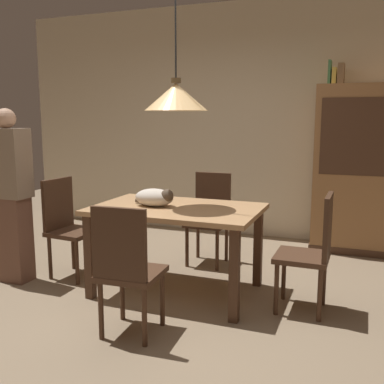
{
  "coord_description": "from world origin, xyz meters",
  "views": [
    {
      "loc": [
        1.34,
        -2.91,
        1.49
      ],
      "look_at": [
        -0.04,
        0.69,
        0.85
      ],
      "focal_mm": 41.71,
      "sensor_mm": 36.0,
      "label": 1
    }
  ],
  "objects_px": {
    "book_brown_thick": "(341,74)",
    "person_standing": "(11,196)",
    "chair_right_side": "(313,248)",
    "book_green_slim": "(330,73)",
    "hutch_bookcase": "(366,173)",
    "cat_sleeping": "(155,197)",
    "pendant_lamp": "(176,97)",
    "chair_far_back": "(210,214)",
    "book_yellow_short": "(334,76)",
    "chair_left_side": "(67,223)",
    "chair_near_front": "(127,266)",
    "dining_table": "(177,219)"
  },
  "relations": [
    {
      "from": "book_brown_thick",
      "to": "person_standing",
      "type": "bearing_deg",
      "value": -141.82
    },
    {
      "from": "person_standing",
      "to": "chair_right_side",
      "type": "bearing_deg",
      "value": 6.08
    },
    {
      "from": "book_green_slim",
      "to": "book_brown_thick",
      "type": "relative_size",
      "value": 1.08
    },
    {
      "from": "book_green_slim",
      "to": "hutch_bookcase",
      "type": "bearing_deg",
      "value": -0.2
    },
    {
      "from": "cat_sleeping",
      "to": "pendant_lamp",
      "type": "bearing_deg",
      "value": 11.61
    },
    {
      "from": "pendant_lamp",
      "to": "chair_far_back",
      "type": "bearing_deg",
      "value": 89.99
    },
    {
      "from": "book_brown_thick",
      "to": "chair_right_side",
      "type": "bearing_deg",
      "value": -91.47
    },
    {
      "from": "chair_far_back",
      "to": "chair_right_side",
      "type": "distance_m",
      "value": 1.43
    },
    {
      "from": "book_yellow_short",
      "to": "person_standing",
      "type": "bearing_deg",
      "value": -141.09
    },
    {
      "from": "chair_left_side",
      "to": "chair_near_front",
      "type": "bearing_deg",
      "value": -38.01
    },
    {
      "from": "chair_near_front",
      "to": "cat_sleeping",
      "type": "relative_size",
      "value": 2.38
    },
    {
      "from": "dining_table",
      "to": "person_standing",
      "type": "xyz_separation_m",
      "value": [
        -1.51,
        -0.28,
        0.14
      ]
    },
    {
      "from": "dining_table",
      "to": "chair_left_side",
      "type": "height_order",
      "value": "chair_left_side"
    },
    {
      "from": "hutch_bookcase",
      "to": "chair_left_side",
      "type": "bearing_deg",
      "value": -145.17
    },
    {
      "from": "dining_table",
      "to": "book_brown_thick",
      "type": "relative_size",
      "value": 5.83
    },
    {
      "from": "chair_near_front",
      "to": "book_green_slim",
      "type": "relative_size",
      "value": 3.58
    },
    {
      "from": "hutch_bookcase",
      "to": "book_green_slim",
      "type": "height_order",
      "value": "book_green_slim"
    },
    {
      "from": "chair_right_side",
      "to": "book_yellow_short",
      "type": "relative_size",
      "value": 4.65
    },
    {
      "from": "pendant_lamp",
      "to": "book_green_slim",
      "type": "distance_m",
      "value": 2.14
    },
    {
      "from": "chair_near_front",
      "to": "dining_table",
      "type": "bearing_deg",
      "value": 90.29
    },
    {
      "from": "chair_far_back",
      "to": "book_brown_thick",
      "type": "xyz_separation_m",
      "value": [
        1.18,
        0.95,
        1.45
      ]
    },
    {
      "from": "chair_right_side",
      "to": "book_green_slim",
      "type": "distance_m",
      "value": 2.35
    },
    {
      "from": "chair_far_back",
      "to": "pendant_lamp",
      "type": "distance_m",
      "value": 1.45
    },
    {
      "from": "book_yellow_short",
      "to": "book_brown_thick",
      "type": "distance_m",
      "value": 0.07
    },
    {
      "from": "chair_left_side",
      "to": "hutch_bookcase",
      "type": "bearing_deg",
      "value": 34.83
    },
    {
      "from": "dining_table",
      "to": "pendant_lamp",
      "type": "relative_size",
      "value": 1.08
    },
    {
      "from": "chair_right_side",
      "to": "book_brown_thick",
      "type": "bearing_deg",
      "value": 88.53
    },
    {
      "from": "dining_table",
      "to": "book_green_slim",
      "type": "distance_m",
      "value": 2.5
    },
    {
      "from": "hutch_bookcase",
      "to": "book_brown_thick",
      "type": "relative_size",
      "value": 7.71
    },
    {
      "from": "cat_sleeping",
      "to": "pendant_lamp",
      "type": "height_order",
      "value": "pendant_lamp"
    },
    {
      "from": "pendant_lamp",
      "to": "hutch_bookcase",
      "type": "bearing_deg",
      "value": 50.81
    },
    {
      "from": "book_green_slim",
      "to": "book_brown_thick",
      "type": "distance_m",
      "value": 0.12
    },
    {
      "from": "chair_right_side",
      "to": "book_brown_thick",
      "type": "relative_size",
      "value": 3.88
    },
    {
      "from": "pendant_lamp",
      "to": "chair_right_side",
      "type": "bearing_deg",
      "value": -0.03
    },
    {
      "from": "chair_left_side",
      "to": "chair_far_back",
      "type": "bearing_deg",
      "value": 37.68
    },
    {
      "from": "chair_right_side",
      "to": "dining_table",
      "type": "bearing_deg",
      "value": 179.97
    },
    {
      "from": "person_standing",
      "to": "cat_sleeping",
      "type": "bearing_deg",
      "value": 10.42
    },
    {
      "from": "chair_left_side",
      "to": "cat_sleeping",
      "type": "distance_m",
      "value": 1.0
    },
    {
      "from": "chair_far_back",
      "to": "dining_table",
      "type": "bearing_deg",
      "value": -90.01
    },
    {
      "from": "chair_far_back",
      "to": "book_yellow_short",
      "type": "relative_size",
      "value": 4.65
    },
    {
      "from": "chair_left_side",
      "to": "book_yellow_short",
      "type": "distance_m",
      "value": 3.22
    },
    {
      "from": "hutch_bookcase",
      "to": "book_brown_thick",
      "type": "xyz_separation_m",
      "value": [
        -0.32,
        0.0,
        1.07
      ]
    },
    {
      "from": "chair_left_side",
      "to": "pendant_lamp",
      "type": "relative_size",
      "value": 0.72
    },
    {
      "from": "dining_table",
      "to": "pendant_lamp",
      "type": "distance_m",
      "value": 1.01
    },
    {
      "from": "chair_right_side",
      "to": "pendant_lamp",
      "type": "relative_size",
      "value": 0.72
    },
    {
      "from": "cat_sleeping",
      "to": "hutch_bookcase",
      "type": "bearing_deg",
      "value": 48.16
    },
    {
      "from": "chair_near_front",
      "to": "person_standing",
      "type": "xyz_separation_m",
      "value": [
        -1.52,
        0.6,
        0.28
      ]
    },
    {
      "from": "chair_far_back",
      "to": "hutch_bookcase",
      "type": "relative_size",
      "value": 0.5
    },
    {
      "from": "chair_right_side",
      "to": "book_brown_thick",
      "type": "height_order",
      "value": "book_brown_thick"
    },
    {
      "from": "pendant_lamp",
      "to": "book_green_slim",
      "type": "relative_size",
      "value": 5.0
    }
  ]
}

